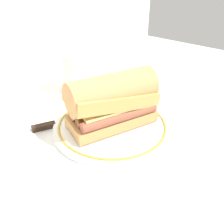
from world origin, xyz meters
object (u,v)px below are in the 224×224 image
object	(u,v)px
sausage_sandwich	(112,100)
drinking_glass	(72,75)
plate	(112,126)
butter_knife	(29,131)

from	to	relation	value
sausage_sandwich	drinking_glass	world-z (taller)	sausage_sandwich
plate	sausage_sandwich	bearing A→B (deg)	90.00
sausage_sandwich	butter_knife	distance (m)	0.21
plate	drinking_glass	world-z (taller)	drinking_glass
sausage_sandwich	drinking_glass	xyz separation A→B (m)	(0.08, 0.22, -0.03)
plate	sausage_sandwich	distance (m)	0.07
sausage_sandwich	butter_knife	xyz separation A→B (m)	(-0.13, 0.14, -0.07)
plate	sausage_sandwich	world-z (taller)	sausage_sandwich
sausage_sandwich	drinking_glass	size ratio (longest dim) A/B	1.88
drinking_glass	butter_knife	size ratio (longest dim) A/B	0.81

